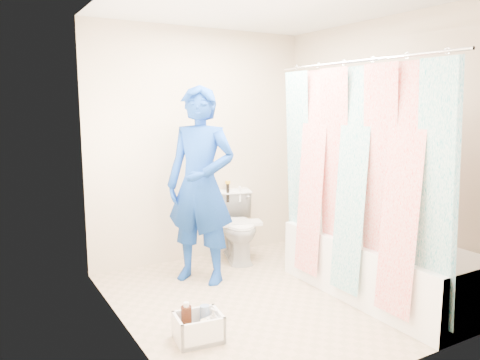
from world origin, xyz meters
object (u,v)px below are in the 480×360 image
toilet (238,226)px  plumber (201,185)px  cleaning_caddy (200,328)px  bathtub (379,265)px

toilet → plumber: (-0.60, -0.36, 0.54)m
cleaning_caddy → plumber: bearing=71.4°
bathtub → plumber: plumber is taller
plumber → toilet: bearing=81.0°
bathtub → toilet: 1.55m
cleaning_caddy → toilet: bearing=59.0°
bathtub → cleaning_caddy: size_ratio=5.04×
toilet → cleaning_caddy: (-1.11, -1.39, -0.27)m
bathtub → cleaning_caddy: (-1.66, 0.06, -0.18)m
bathtub → plumber: 1.71m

